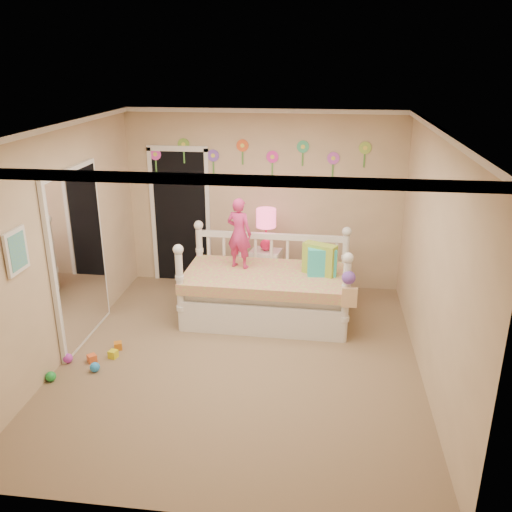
# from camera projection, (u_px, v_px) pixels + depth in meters

# --- Properties ---
(floor) EXTENTS (4.00, 4.50, 0.01)m
(floor) POSITION_uv_depth(u_px,v_px,m) (241.00, 359.00, 6.16)
(floor) COLOR #7F684C
(floor) RESTS_ON ground
(ceiling) EXTENTS (4.00, 4.50, 0.01)m
(ceiling) POSITION_uv_depth(u_px,v_px,m) (238.00, 128.00, 5.26)
(ceiling) COLOR white
(ceiling) RESTS_ON floor
(back_wall) EXTENTS (4.00, 0.01, 2.60)m
(back_wall) POSITION_uv_depth(u_px,v_px,m) (264.00, 201.00, 7.80)
(back_wall) COLOR tan
(back_wall) RESTS_ON floor
(left_wall) EXTENTS (0.01, 4.50, 2.60)m
(left_wall) POSITION_uv_depth(u_px,v_px,m) (61.00, 245.00, 5.95)
(left_wall) COLOR tan
(left_wall) RESTS_ON floor
(right_wall) EXTENTS (0.01, 4.50, 2.60)m
(right_wall) POSITION_uv_depth(u_px,v_px,m) (433.00, 261.00, 5.47)
(right_wall) COLOR tan
(right_wall) RESTS_ON floor
(crown_molding) EXTENTS (4.00, 4.50, 0.06)m
(crown_molding) POSITION_uv_depth(u_px,v_px,m) (238.00, 131.00, 5.27)
(crown_molding) COLOR white
(crown_molding) RESTS_ON ceiling
(daybed) EXTENTS (2.16, 1.19, 1.16)m
(daybed) POSITION_uv_depth(u_px,v_px,m) (266.00, 277.00, 6.96)
(daybed) COLOR white
(daybed) RESTS_ON floor
(pillow_turquoise) EXTENTS (0.37, 0.16, 0.36)m
(pillow_turquoise) POSITION_uv_depth(u_px,v_px,m) (322.00, 263.00, 6.77)
(pillow_turquoise) COLOR #28C8A8
(pillow_turquoise) RESTS_ON daybed
(pillow_lime) EXTENTS (0.45, 0.32, 0.40)m
(pillow_lime) POSITION_uv_depth(u_px,v_px,m) (320.00, 259.00, 6.82)
(pillow_lime) COLOR #9FBE3A
(pillow_lime) RESTS_ON daybed
(child) EXTENTS (0.40, 0.32, 0.94)m
(child) POSITION_uv_depth(u_px,v_px,m) (239.00, 233.00, 6.95)
(child) COLOR #CF2F73
(child) RESTS_ON daybed
(nightstand) EXTENTS (0.46, 0.38, 0.69)m
(nightstand) POSITION_uv_depth(u_px,v_px,m) (266.00, 273.00, 7.72)
(nightstand) COLOR white
(nightstand) RESTS_ON floor
(table_lamp) EXTENTS (0.27, 0.27, 0.60)m
(table_lamp) POSITION_uv_depth(u_px,v_px,m) (266.00, 223.00, 7.46)
(table_lamp) COLOR #ED1F5A
(table_lamp) RESTS_ON nightstand
(closet_doorway) EXTENTS (0.90, 0.04, 2.07)m
(closet_doorway) POSITION_uv_depth(u_px,v_px,m) (180.00, 215.00, 8.03)
(closet_doorway) COLOR black
(closet_doorway) RESTS_ON back_wall
(flower_decals) EXTENTS (3.40, 0.02, 0.50)m
(flower_decals) POSITION_uv_depth(u_px,v_px,m) (257.00, 156.00, 7.58)
(flower_decals) COLOR #B2668C
(flower_decals) RESTS_ON back_wall
(mirror_closet) EXTENTS (0.07, 1.30, 2.10)m
(mirror_closet) POSITION_uv_depth(u_px,v_px,m) (79.00, 257.00, 6.31)
(mirror_closet) COLOR white
(mirror_closet) RESTS_ON left_wall
(wall_picture) EXTENTS (0.05, 0.34, 0.42)m
(wall_picture) POSITION_uv_depth(u_px,v_px,m) (16.00, 251.00, 5.02)
(wall_picture) COLOR white
(wall_picture) RESTS_ON left_wall
(hanging_bag) EXTENTS (0.20, 0.16, 0.36)m
(hanging_bag) POSITION_uv_depth(u_px,v_px,m) (348.00, 290.00, 6.25)
(hanging_bag) COLOR beige
(hanging_bag) RESTS_ON daybed
(toy_scatter) EXTENTS (0.89, 1.35, 0.11)m
(toy_scatter) POSITION_uv_depth(u_px,v_px,m) (75.00, 370.00, 5.85)
(toy_scatter) COLOR #996666
(toy_scatter) RESTS_ON floor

